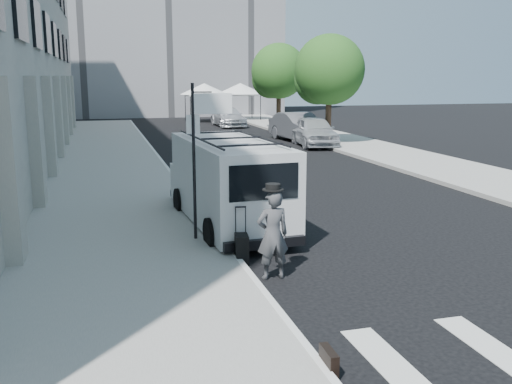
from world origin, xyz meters
TOP-DOWN VIEW (x-y plane):
  - ground at (0.00, 0.00)m, footprint 120.00×120.00m
  - sidewalk_left at (-4.25, 16.00)m, footprint 4.50×48.00m
  - sidewalk_right at (9.00, 20.00)m, footprint 4.00×56.00m
  - sign_pole at (-2.36, 3.20)m, footprint 1.03×0.07m
  - tree_near at (7.50, 20.15)m, footprint 3.80×3.83m
  - tree_far at (7.50, 29.15)m, footprint 3.80×3.83m
  - tent_left at (4.00, 38.00)m, footprint 4.00×4.00m
  - tent_right at (7.20, 38.50)m, footprint 4.00×4.00m
  - businessman at (-1.56, 0.60)m, footprint 0.64×0.44m
  - briefcase at (-1.90, -3.00)m, footprint 0.13×0.44m
  - suitcase at (-1.90, 1.65)m, footprint 0.31×0.45m
  - cargo_van at (-1.51, 4.70)m, footprint 2.34×5.94m
  - parked_car_a at (6.80, 20.04)m, footprint 2.54×5.02m
  - parked_car_b at (6.80, 22.62)m, footprint 2.32×5.24m
  - parked_car_c at (5.00, 33.52)m, footprint 2.09×4.93m

SIDE VIEW (x-z plane):
  - ground at x=0.00m, z-range 0.00..0.00m
  - sidewalk_left at x=-4.25m, z-range 0.00..0.15m
  - sidewalk_right at x=9.00m, z-range 0.00..0.15m
  - briefcase at x=-1.90m, z-range 0.00..0.34m
  - suitcase at x=-1.90m, z-range -0.27..0.89m
  - parked_car_c at x=5.00m, z-range 0.00..1.42m
  - parked_car_a at x=6.80m, z-range 0.00..1.64m
  - parked_car_b at x=6.80m, z-range 0.00..1.67m
  - businessman at x=-1.56m, z-range 0.00..1.72m
  - cargo_van at x=-1.51m, z-range 0.04..2.25m
  - sign_pole at x=-2.36m, z-range 0.90..4.40m
  - tent_left at x=4.00m, z-range 1.11..4.31m
  - tent_right at x=7.20m, z-range 1.11..4.31m
  - tree_near at x=7.50m, z-range 0.96..6.99m
  - tree_far at x=7.50m, z-range 0.96..6.99m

